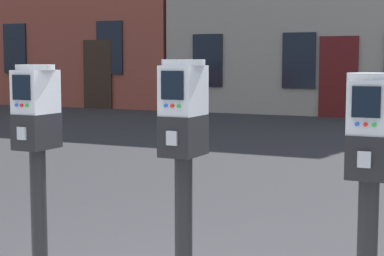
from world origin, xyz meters
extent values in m
cylinder|color=black|center=(-0.62, -0.15, 0.57)|extent=(0.09, 0.09, 0.85)
cube|color=black|center=(-0.62, -0.15, 1.09)|extent=(0.17, 0.24, 0.20)
cube|color=#A5A8AD|center=(-0.62, -0.28, 1.09)|extent=(0.06, 0.01, 0.07)
cube|color=#B7BABF|center=(-0.62, -0.15, 1.31)|extent=(0.17, 0.23, 0.24)
cube|color=black|center=(-0.62, -0.27, 1.34)|extent=(0.12, 0.01, 0.14)
cylinder|color=blue|center=(-0.66, -0.27, 1.24)|extent=(0.02, 0.01, 0.02)
cylinder|color=red|center=(-0.62, -0.27, 1.24)|extent=(0.02, 0.01, 0.02)
cylinder|color=green|center=(-0.59, -0.27, 1.24)|extent=(0.02, 0.01, 0.02)
cylinder|color=#B7BABF|center=(-0.62, -0.15, 1.44)|extent=(0.22, 0.22, 0.03)
cylinder|color=black|center=(0.29, -0.15, 0.57)|extent=(0.09, 0.09, 0.87)
cube|color=black|center=(0.29, -0.15, 1.11)|extent=(0.17, 0.24, 0.20)
cube|color=#A5A8AD|center=(0.29, -0.28, 1.11)|extent=(0.06, 0.01, 0.07)
cube|color=#B7BABF|center=(0.29, -0.15, 1.33)|extent=(0.17, 0.23, 0.25)
cube|color=black|center=(0.29, -0.27, 1.36)|extent=(0.12, 0.01, 0.14)
cylinder|color=blue|center=(0.25, -0.27, 1.27)|extent=(0.02, 0.01, 0.02)
cylinder|color=red|center=(0.29, -0.27, 1.27)|extent=(0.02, 0.01, 0.02)
cylinder|color=green|center=(0.32, -0.27, 1.27)|extent=(0.02, 0.01, 0.02)
cylinder|color=#B7BABF|center=(0.29, -0.15, 1.47)|extent=(0.22, 0.22, 0.03)
cube|color=black|center=(1.20, -0.15, 1.07)|extent=(0.17, 0.24, 0.19)
cube|color=#A5A8AD|center=(1.20, -0.28, 1.07)|extent=(0.06, 0.01, 0.07)
cube|color=#B7BABF|center=(1.20, -0.15, 1.28)|extent=(0.17, 0.23, 0.24)
cube|color=black|center=(1.20, -0.27, 1.31)|extent=(0.12, 0.01, 0.13)
cylinder|color=blue|center=(1.16, -0.27, 1.21)|extent=(0.02, 0.01, 0.02)
cylinder|color=red|center=(1.20, -0.27, 1.21)|extent=(0.02, 0.01, 0.02)
cylinder|color=green|center=(1.23, -0.27, 1.21)|extent=(0.02, 0.01, 0.02)
cylinder|color=#B7BABF|center=(1.20, -0.15, 1.41)|extent=(0.22, 0.22, 0.03)
cube|color=black|center=(-12.60, 13.74, 1.86)|extent=(0.90, 0.06, 1.60)
cube|color=black|center=(-8.97, 13.74, 1.86)|extent=(0.90, 0.06, 1.60)
cube|color=black|center=(-9.41, 13.74, 1.05)|extent=(1.00, 0.07, 2.10)
cube|color=black|center=(-5.72, 13.74, 1.47)|extent=(0.90, 0.06, 1.47)
cube|color=black|center=(-3.07, 13.74, 1.47)|extent=(0.90, 0.06, 1.47)
cube|color=#591414|center=(-2.02, 13.74, 1.05)|extent=(1.00, 0.07, 2.10)
camera|label=1|loc=(1.69, -3.02, 1.48)|focal=60.52mm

